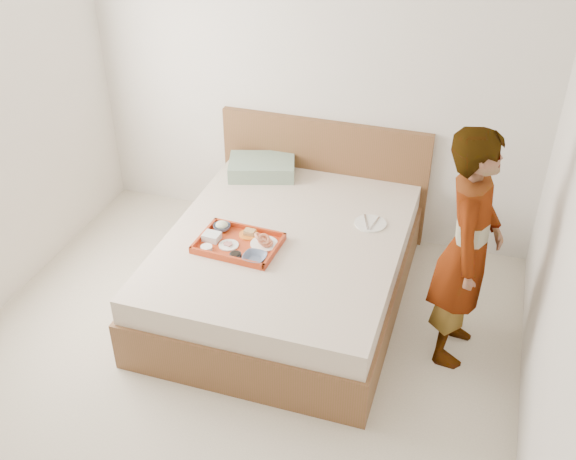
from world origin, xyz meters
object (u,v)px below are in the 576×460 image
at_px(bed, 286,267).
at_px(person, 468,249).
at_px(tray, 238,243).
at_px(dinner_plate, 370,223).

xyz_separation_m(bed, person, (1.18, -0.16, 0.52)).
xyz_separation_m(bed, tray, (-0.26, -0.21, 0.29)).
distance_m(dinner_plate, person, 0.86).
relative_size(tray, dinner_plate, 2.41).
xyz_separation_m(tray, person, (1.44, 0.05, 0.23)).
distance_m(tray, dinner_plate, 0.94).
bearing_deg(person, bed, 86.07).
distance_m(bed, dinner_plate, 0.66).
height_order(bed, dinner_plate, dinner_plate).
distance_m(tray, person, 1.46).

